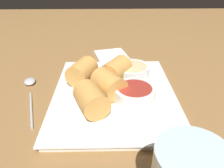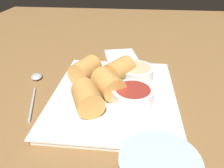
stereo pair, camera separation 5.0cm
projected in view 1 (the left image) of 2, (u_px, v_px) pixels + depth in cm
name	position (u px, v px, depth cm)	size (l,w,h in cm)	color
table_surface	(114.00, 95.00, 50.78)	(180.00, 140.00, 2.00)	olive
serving_plate	(112.00, 95.00, 47.48)	(31.38, 25.86, 1.50)	white
roll_front_left	(117.00, 69.00, 50.92)	(8.41, 7.95, 5.11)	#D19347
roll_front_right	(83.00, 71.00, 50.25)	(8.15, 7.28, 5.11)	#D19347
roll_back_left	(90.00, 98.00, 40.56)	(8.21, 7.40, 5.11)	#D19347
roll_back_right	(108.00, 83.00, 45.35)	(8.41, 7.93, 5.11)	#D19347
dipping_bowl_near	(134.00, 93.00, 43.97)	(8.45, 8.45, 2.79)	silver
dipping_bowl_far	(132.00, 71.00, 52.54)	(8.45, 8.45, 2.79)	silver
spoon	(30.00, 86.00, 51.04)	(18.68, 7.36, 1.20)	#B2B2B7
napkin	(111.00, 56.00, 66.92)	(12.58, 11.43, 0.60)	white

